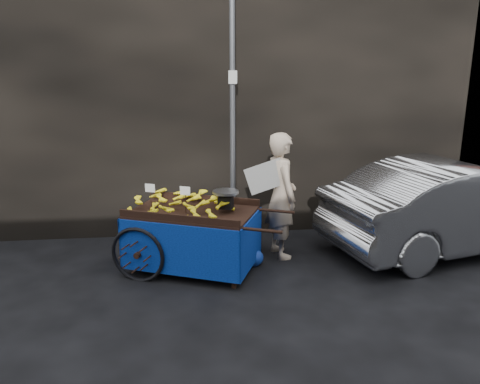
{
  "coord_description": "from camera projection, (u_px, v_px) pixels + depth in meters",
  "views": [
    {
      "loc": [
        -0.34,
        -5.35,
        2.54
      ],
      "look_at": [
        0.32,
        0.5,
        0.96
      ],
      "focal_mm": 35.0,
      "sensor_mm": 36.0,
      "label": 1
    }
  ],
  "objects": [
    {
      "name": "ground",
      "position": [
        219.0,
        277.0,
        5.84
      ],
      "size": [
        80.0,
        80.0,
        0.0
      ],
      "primitive_type": "plane",
      "color": "black",
      "rests_on": "ground"
    },
    {
      "name": "building_wall",
      "position": [
        230.0,
        69.0,
        7.72
      ],
      "size": [
        13.5,
        2.0,
        5.0
      ],
      "color": "black",
      "rests_on": "ground"
    },
    {
      "name": "street_pole",
      "position": [
        233.0,
        106.0,
        6.59
      ],
      "size": [
        0.12,
        0.1,
        4.0
      ],
      "color": "slate",
      "rests_on": "ground"
    },
    {
      "name": "banana_cart",
      "position": [
        189.0,
        216.0,
        5.92
      ],
      "size": [
        2.31,
        1.68,
        1.15
      ],
      "rotation": [
        0.0,
        0.0,
        -0.4
      ],
      "color": "black",
      "rests_on": "ground"
    },
    {
      "name": "vendor",
      "position": [
        281.0,
        195.0,
        6.31
      ],
      "size": [
        0.8,
        0.7,
        1.71
      ],
      "rotation": [
        0.0,
        0.0,
        1.79
      ],
      "color": "#C4AB91",
      "rests_on": "ground"
    },
    {
      "name": "plastic_bag",
      "position": [
        254.0,
        258.0,
        6.13
      ],
      "size": [
        0.25,
        0.2,
        0.23
      ],
      "primitive_type": "ellipsoid",
      "color": "#163AAC",
      "rests_on": "ground"
    },
    {
      "name": "parked_car",
      "position": [
        458.0,
        205.0,
        6.63
      ],
      "size": [
        4.11,
        2.26,
        1.29
      ],
      "primitive_type": "imported",
      "rotation": [
        0.0,
        0.0,
        1.81
      ],
      "color": "#B2B4BA",
      "rests_on": "ground"
    }
  ]
}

